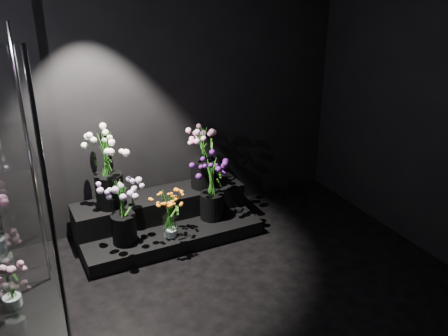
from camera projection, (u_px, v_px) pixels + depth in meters
floor at (258, 324)px, 3.94m from camera, size 4.00×4.00×0.00m
wall_back at (162, 92)px, 5.01m from camera, size 4.00×0.00×4.00m
display_riser at (164, 219)px, 5.15m from camera, size 1.78×0.79×0.40m
bouquet_orange_bells at (170, 214)px, 4.77m from camera, size 0.33×0.33×0.48m
bouquet_lilac at (122, 207)px, 4.63m from camera, size 0.43×0.43×0.63m
bouquet_purple at (212, 186)px, 5.06m from camera, size 0.40×0.40×0.67m
bouquet_cream_roses at (107, 166)px, 4.75m from camera, size 0.41×0.41×0.76m
bouquet_pink_roses at (203, 155)px, 5.19m from camera, size 0.39×0.39×0.66m
bouquet_case_base_pink at (8, 282)px, 3.89m from camera, size 0.43×0.43×0.44m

